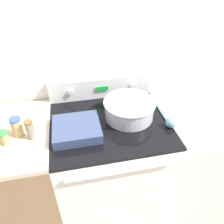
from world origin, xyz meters
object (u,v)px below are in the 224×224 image
at_px(mixing_bowl, 129,108).
at_px(spice_jar_green_cap, 4,138).
at_px(casserole_dish, 77,128).
at_px(spice_jar_blue_cap, 17,127).
at_px(ladle, 169,121).
at_px(spice_jar_brown_cap, 30,130).

relative_size(mixing_bowl, spice_jar_green_cap, 4.18).
relative_size(casserole_dish, spice_jar_green_cap, 3.50).
bearing_deg(spice_jar_blue_cap, mixing_bowl, 4.20).
height_order(spice_jar_blue_cap, spice_jar_green_cap, spice_jar_blue_cap).
xyz_separation_m(mixing_bowl, casserole_dish, (-0.35, -0.09, -0.03)).
distance_m(ladle, spice_jar_blue_cap, 0.92).
bearing_deg(ladle, spice_jar_brown_cap, 177.38).
bearing_deg(ladle, casserole_dish, 176.06).
height_order(mixing_bowl, spice_jar_brown_cap, spice_jar_brown_cap).
bearing_deg(spice_jar_green_cap, spice_jar_brown_cap, 5.68).
height_order(mixing_bowl, spice_jar_green_cap, mixing_bowl).
bearing_deg(spice_jar_brown_cap, ladle, -2.62).
distance_m(spice_jar_blue_cap, spice_jar_green_cap, 0.09).
height_order(casserole_dish, spice_jar_brown_cap, spice_jar_brown_cap).
bearing_deg(spice_jar_brown_cap, spice_jar_green_cap, -174.32).
distance_m(mixing_bowl, ladle, 0.27).
height_order(mixing_bowl, spice_jar_blue_cap, spice_jar_blue_cap).
bearing_deg(spice_jar_green_cap, casserole_dish, 2.25).
distance_m(spice_jar_brown_cap, spice_jar_green_cap, 0.15).
bearing_deg(spice_jar_blue_cap, spice_jar_green_cap, -139.13).
relative_size(spice_jar_blue_cap, spice_jar_green_cap, 1.49).
bearing_deg(spice_jar_blue_cap, spice_jar_brown_cap, -29.64).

